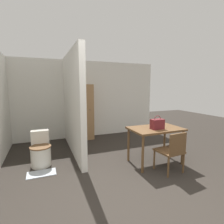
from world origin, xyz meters
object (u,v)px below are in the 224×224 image
Objects in this scene: wooden_chair at (172,150)px; handbag at (157,124)px; dining_table at (155,132)px; toilet at (41,152)px; wooden_cabinet at (83,112)px.

handbag is (-0.06, 0.40, 0.44)m from wooden_chair.
dining_table is 2.51m from toilet.
wooden_chair is 3.10m from wooden_cabinet.
handbag reaches higher than toilet.
handbag reaches higher than dining_table.
wooden_chair is 2.72m from toilet.
dining_table is 0.55m from wooden_chair.
dining_table is at bearing -66.10° from wooden_cabinet.
toilet is 2.45× the size of handbag.
handbag is at bearing -67.58° from wooden_cabinet.
wooden_chair is at bearing -81.09° from handbag.
wooden_cabinet is (-1.05, 2.38, 0.18)m from dining_table.
wooden_chair is at bearing -29.29° from toilet.
dining_table is 2.61m from wooden_cabinet.
wooden_cabinet is (-1.08, 2.87, 0.42)m from wooden_chair.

